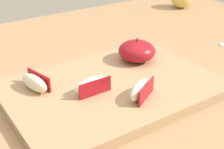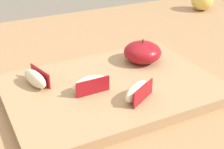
{
  "view_description": "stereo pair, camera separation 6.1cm",
  "coord_description": "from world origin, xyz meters",
  "px_view_note": "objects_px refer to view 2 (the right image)",
  "views": [
    {
      "loc": [
        -0.29,
        -0.51,
        1.06
      ],
      "look_at": [
        0.01,
        -0.06,
        0.78
      ],
      "focal_mm": 51.99,
      "sensor_mm": 36.0,
      "label": 1
    },
    {
      "loc": [
        -0.24,
        -0.54,
        1.06
      ],
      "look_at": [
        0.01,
        -0.06,
        0.78
      ],
      "focal_mm": 51.99,
      "sensor_mm": 36.0,
      "label": 2
    }
  ],
  "objects_px": {
    "apple_wedge_left": "(137,91)",
    "apple_wedge_middle": "(35,78)",
    "apple_half_skin_up": "(143,52)",
    "cutting_board": "(112,88)",
    "apple_wedge_right": "(90,84)"
  },
  "relations": [
    {
      "from": "apple_half_skin_up",
      "to": "apple_wedge_right",
      "type": "bearing_deg",
      "value": -156.83
    },
    {
      "from": "apple_wedge_middle",
      "to": "apple_wedge_right",
      "type": "xyz_separation_m",
      "value": [
        0.08,
        -0.07,
        0.0
      ]
    },
    {
      "from": "apple_wedge_left",
      "to": "apple_wedge_middle",
      "type": "xyz_separation_m",
      "value": [
        -0.15,
        0.13,
        0.0
      ]
    },
    {
      "from": "cutting_board",
      "to": "apple_wedge_right",
      "type": "height_order",
      "value": "apple_wedge_right"
    },
    {
      "from": "apple_wedge_left",
      "to": "apple_wedge_middle",
      "type": "bearing_deg",
      "value": 137.9
    },
    {
      "from": "apple_wedge_left",
      "to": "apple_wedge_right",
      "type": "relative_size",
      "value": 1.03
    },
    {
      "from": "apple_half_skin_up",
      "to": "apple_wedge_middle",
      "type": "bearing_deg",
      "value": 178.92
    },
    {
      "from": "cutting_board",
      "to": "apple_wedge_right",
      "type": "relative_size",
      "value": 5.73
    },
    {
      "from": "cutting_board",
      "to": "apple_wedge_left",
      "type": "relative_size",
      "value": 5.59
    },
    {
      "from": "cutting_board",
      "to": "apple_wedge_left",
      "type": "height_order",
      "value": "apple_wedge_left"
    },
    {
      "from": "apple_half_skin_up",
      "to": "cutting_board",
      "type": "bearing_deg",
      "value": -150.67
    },
    {
      "from": "cutting_board",
      "to": "apple_half_skin_up",
      "type": "height_order",
      "value": "apple_half_skin_up"
    },
    {
      "from": "apple_wedge_right",
      "to": "apple_half_skin_up",
      "type": "bearing_deg",
      "value": 23.17
    },
    {
      "from": "apple_half_skin_up",
      "to": "apple_wedge_left",
      "type": "bearing_deg",
      "value": -125.13
    },
    {
      "from": "cutting_board",
      "to": "apple_wedge_right",
      "type": "distance_m",
      "value": 0.05
    }
  ]
}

